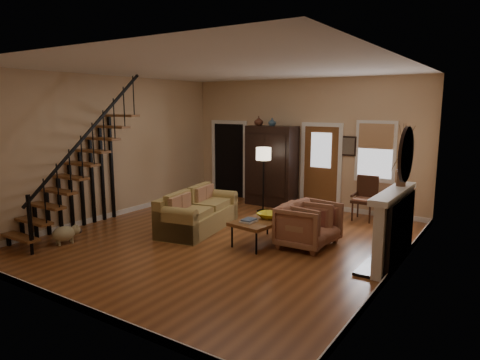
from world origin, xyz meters
The scene contains 15 objects.
room centered at (-0.41, 1.76, 1.51)m, with size 7.00×7.33×3.30m.
staircase centered at (-2.78, -1.30, 1.60)m, with size 0.94×2.80×3.20m, color brown, non-canonical shape.
fireplace centered at (3.13, 0.50, 0.74)m, with size 0.33×1.95×2.30m.
armoire centered at (-0.70, 3.15, 1.05)m, with size 1.30×0.60×2.10m, color black, non-canonical shape.
vase_a centered at (-1.05, 3.05, 2.22)m, with size 0.24×0.24×0.25m, color #4C2619.
vase_b centered at (-0.65, 3.05, 2.21)m, with size 0.20×0.20×0.21m, color #334C60.
sofa centered at (-0.88, 0.28, 0.40)m, with size 0.92×2.12×0.79m, color #A18649, non-canonical shape.
coffee_table centered at (0.75, 0.19, 0.24)m, with size 0.73×1.26×0.48m, color brown, non-canonical shape.
bowl centered at (0.80, 0.34, 0.53)m, with size 0.43×0.43×0.11m, color yellow.
books centered at (0.63, -0.11, 0.51)m, with size 0.23×0.31×0.06m, color beige, non-canonical shape.
armchair_left centered at (1.51, 0.42, 0.40)m, with size 0.86×0.89×0.81m, color brown.
armchair_right centered at (1.55, 0.71, 0.41)m, with size 0.87×0.89×0.81m, color brown.
floor_lamp centered at (-0.50, 2.37, 0.81)m, with size 0.37×0.37×1.61m, color black, non-canonical shape.
side_chair centered at (1.85, 2.95, 0.51)m, with size 0.54×0.54×1.02m, color #381E11, non-canonical shape.
dog centered at (-2.42, -1.92, 0.18)m, with size 0.29×0.49×0.36m, color tan, non-canonical shape.
Camera 1 is at (4.72, -6.66, 2.63)m, focal length 32.00 mm.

